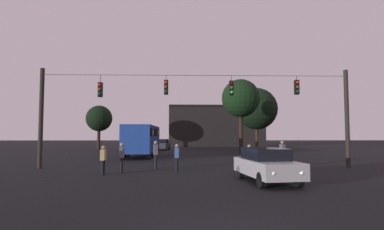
# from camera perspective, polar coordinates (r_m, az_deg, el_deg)

# --- Properties ---
(ground_plane) EXTENTS (168.00, 168.00, 0.00)m
(ground_plane) POSITION_cam_1_polar(r_m,az_deg,el_deg) (31.40, -0.07, -7.51)
(ground_plane) COLOR black
(ground_plane) RESTS_ON ground
(overhead_signal_span) EXTENTS (20.27, 0.44, 6.44)m
(overhead_signal_span) POSITION_cam_1_polar(r_m,az_deg,el_deg) (20.31, 0.92, 1.12)
(overhead_signal_span) COLOR black
(overhead_signal_span) RESTS_ON ground
(city_bus) EXTENTS (2.58, 11.01, 3.00)m
(city_bus) POSITION_cam_1_polar(r_m,az_deg,el_deg) (31.64, -8.99, -4.06)
(city_bus) COLOR navy
(city_bus) RESTS_ON ground
(car_near_right) EXTENTS (2.30, 4.49, 1.52)m
(car_near_right) POSITION_cam_1_polar(r_m,az_deg,el_deg) (14.61, 13.45, -8.79)
(car_near_right) COLOR #99999E
(car_near_right) RESTS_ON ground
(car_far_left) EXTENTS (2.22, 4.47, 1.52)m
(car_far_left) POSITION_cam_1_polar(r_m,az_deg,el_deg) (42.91, -5.58, -5.38)
(car_far_left) COLOR #2D2D33
(car_far_left) RESTS_ON ground
(pedestrian_crossing_left) EXTENTS (0.36, 0.42, 1.55)m
(pedestrian_crossing_left) POSITION_cam_1_polar(r_m,az_deg,el_deg) (18.71, 10.46, -7.44)
(pedestrian_crossing_left) COLOR black
(pedestrian_crossing_left) RESTS_ON ground
(pedestrian_crossing_center) EXTENTS (0.27, 0.38, 1.59)m
(pedestrian_crossing_center) POSITION_cam_1_polar(r_m,az_deg,el_deg) (18.23, -2.78, -7.52)
(pedestrian_crossing_center) COLOR black
(pedestrian_crossing_center) RESTS_ON ground
(pedestrian_crossing_right) EXTENTS (0.32, 0.41, 1.73)m
(pedestrian_crossing_right) POSITION_cam_1_polar(r_m,az_deg,el_deg) (21.64, 16.25, -6.53)
(pedestrian_crossing_right) COLOR black
(pedestrian_crossing_right) RESTS_ON ground
(pedestrian_near_bus) EXTENTS (0.27, 0.38, 1.55)m
(pedestrian_near_bus) POSITION_cam_1_polar(r_m,az_deg,el_deg) (17.41, -15.96, -7.67)
(pedestrian_near_bus) COLOR black
(pedestrian_near_bus) RESTS_ON ground
(pedestrian_trailing) EXTENTS (0.26, 0.37, 1.68)m
(pedestrian_trailing) POSITION_cam_1_polar(r_m,az_deg,el_deg) (18.12, -12.76, -7.28)
(pedestrian_trailing) COLOR black
(pedestrian_trailing) RESTS_ON ground
(pedestrian_far_side) EXTENTS (0.31, 0.40, 1.75)m
(pedestrian_far_side) POSITION_cam_1_polar(r_m,az_deg,el_deg) (19.82, -6.67, -6.89)
(pedestrian_far_side) COLOR black
(pedestrian_far_side) RESTS_ON ground
(corner_building) EXTENTS (16.74, 9.37, 7.29)m
(corner_building) POSITION_cam_1_polar(r_m,az_deg,el_deg) (58.20, 4.22, -2.11)
(corner_building) COLOR black
(corner_building) RESTS_ON ground
(tree_left_silhouette) EXTENTS (3.66, 3.66, 6.26)m
(tree_left_silhouette) POSITION_cam_1_polar(r_m,az_deg,el_deg) (45.94, -16.65, -0.64)
(tree_left_silhouette) COLOR black
(tree_left_silhouette) RESTS_ON ground
(tree_behind_building) EXTENTS (5.74, 5.74, 8.56)m
(tree_behind_building) POSITION_cam_1_polar(r_m,az_deg,el_deg) (43.82, 11.73, 1.11)
(tree_behind_building) COLOR #2D2116
(tree_behind_building) RESTS_ON ground
(tree_right_far) EXTENTS (4.26, 4.26, 8.33)m
(tree_right_far) POSITION_cam_1_polar(r_m,az_deg,el_deg) (35.25, 8.91, 2.97)
(tree_right_far) COLOR black
(tree_right_far) RESTS_ON ground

